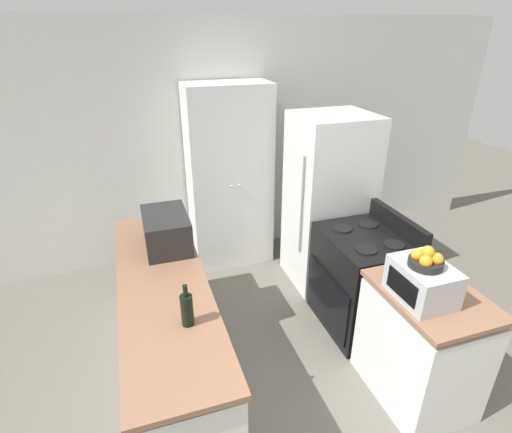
{
  "coord_description": "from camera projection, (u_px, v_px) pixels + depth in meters",
  "views": [
    {
      "loc": [
        -0.95,
        -1.19,
        2.5
      ],
      "look_at": [
        0.0,
        1.67,
        1.05
      ],
      "focal_mm": 28.0,
      "sensor_mm": 36.0,
      "label": 1
    }
  ],
  "objects": [
    {
      "name": "toaster_oven",
      "position": [
        422.0,
        282.0,
        2.54
      ],
      "size": [
        0.31,
        0.4,
        0.25
      ],
      "color": "#B2B2B7",
      "rests_on": "counter_right"
    },
    {
      "name": "stove",
      "position": [
        361.0,
        280.0,
        3.53
      ],
      "size": [
        0.66,
        0.8,
        1.06
      ],
      "color": "black",
      "rests_on": "ground_plane"
    },
    {
      "name": "microwave",
      "position": [
        167.0,
        230.0,
        3.15
      ],
      "size": [
        0.35,
        0.52,
        0.28
      ],
      "color": "black",
      "rests_on": "counter_left"
    },
    {
      "name": "fruit_bowl",
      "position": [
        426.0,
        259.0,
        2.46
      ],
      "size": [
        0.21,
        0.21,
        0.14
      ],
      "color": "black",
      "rests_on": "toaster_oven"
    },
    {
      "name": "pantry_cabinet",
      "position": [
        229.0,
        178.0,
        4.33
      ],
      "size": [
        0.88,
        0.49,
        1.99
      ],
      "color": "silver",
      "rests_on": "ground_plane"
    },
    {
      "name": "refrigerator",
      "position": [
        328.0,
        202.0,
        4.03
      ],
      "size": [
        0.76,
        0.68,
        1.76
      ],
      "color": "white",
      "rests_on": "ground_plane"
    },
    {
      "name": "counter_left",
      "position": [
        169.0,
        333.0,
        2.96
      ],
      "size": [
        0.6,
        2.18,
        0.9
      ],
      "color": "silver",
      "rests_on": "ground_plane"
    },
    {
      "name": "wall_back",
      "position": [
        216.0,
        144.0,
        4.43
      ],
      "size": [
        7.0,
        0.06,
        2.6
      ],
      "color": "silver",
      "rests_on": "ground_plane"
    },
    {
      "name": "counter_right",
      "position": [
        420.0,
        346.0,
        2.84
      ],
      "size": [
        0.6,
        0.79,
        0.9
      ],
      "color": "silver",
      "rests_on": "ground_plane"
    },
    {
      "name": "wine_bottle",
      "position": [
        187.0,
        309.0,
        2.32
      ],
      "size": [
        0.07,
        0.07,
        0.28
      ],
      "color": "black",
      "rests_on": "counter_left"
    }
  ]
}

